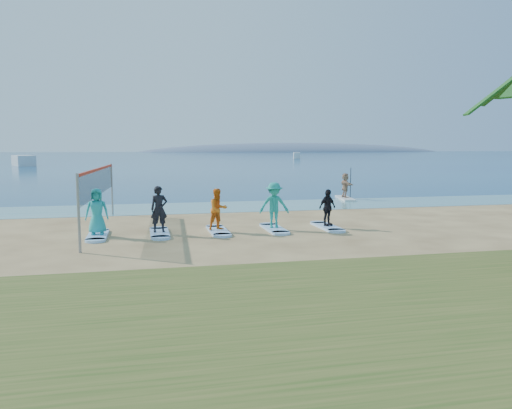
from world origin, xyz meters
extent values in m
plane|color=tan|center=(0.00, 0.00, 0.00)|extent=(600.00, 600.00, 0.00)
plane|color=teal|center=(0.00, 10.50, 0.01)|extent=(600.00, 600.00, 0.00)
plane|color=navy|center=(0.00, 160.00, 0.01)|extent=(600.00, 600.00, 0.00)
ellipsoid|color=slate|center=(95.00, 300.00, 0.00)|extent=(220.00, 56.00, 18.00)
cylinder|color=gray|center=(-6.50, -0.38, 1.25)|extent=(0.09, 0.09, 2.50)
cylinder|color=gray|center=(-6.00, 8.61, 1.25)|extent=(0.09, 0.09, 2.50)
cube|color=black|center=(-6.25, 4.11, 1.90)|extent=(0.53, 8.99, 1.00)
cube|color=red|center=(-6.25, 4.11, 2.42)|extent=(0.56, 8.99, 0.10)
cube|color=silver|center=(7.99, 12.81, 0.06)|extent=(1.23, 3.08, 0.12)
imported|color=tan|center=(7.99, 12.81, 0.89)|extent=(0.52, 1.45, 1.54)
cube|color=silver|center=(-24.71, 77.49, 0.00)|extent=(5.20, 7.50, 1.81)
cube|color=silver|center=(38.07, 118.52, 0.00)|extent=(3.22, 6.19, 1.69)
cube|color=#A4D1FF|center=(-6.21, 2.48, 0.04)|extent=(0.70, 2.20, 0.09)
imported|color=teal|center=(-6.21, 2.48, 0.94)|extent=(0.84, 0.55, 1.71)
cube|color=#A4D1FF|center=(-3.95, 2.48, 0.04)|extent=(0.70, 2.20, 0.09)
imported|color=black|center=(-3.95, 2.48, 0.97)|extent=(0.69, 0.50, 1.75)
cube|color=#A4D1FF|center=(-1.69, 2.48, 0.04)|extent=(0.70, 2.20, 0.09)
imported|color=orange|center=(-1.69, 2.48, 0.90)|extent=(0.95, 0.84, 1.61)
cube|color=#A4D1FF|center=(0.57, 2.48, 0.04)|extent=(0.70, 2.20, 0.09)
imported|color=teal|center=(0.57, 2.48, 1.00)|extent=(1.26, 0.85, 1.81)
cube|color=#A4D1FF|center=(2.83, 2.48, 0.04)|extent=(0.70, 2.20, 0.09)
imported|color=black|center=(2.83, 2.48, 0.84)|extent=(0.95, 0.70, 1.50)
camera|label=1|loc=(-4.53, -16.61, 3.32)|focal=35.00mm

